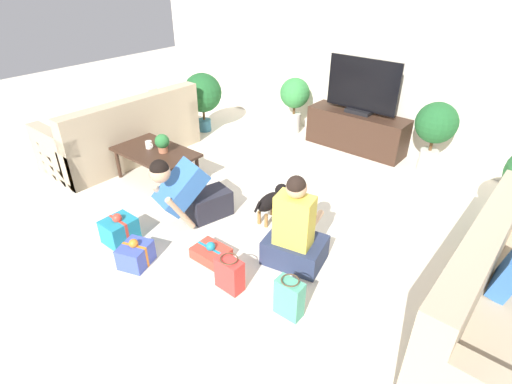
{
  "coord_description": "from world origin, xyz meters",
  "views": [
    {
      "loc": [
        2.25,
        -2.66,
        2.41
      ],
      "look_at": [
        0.13,
        -0.12,
        0.45
      ],
      "focal_mm": 28.0,
      "sensor_mm": 36.0,
      "label": 1
    }
  ],
  "objects_px": {
    "sofa_left": "(124,135)",
    "person_kneeling": "(190,193)",
    "potted_plant_back_right": "(436,127)",
    "dog": "(273,200)",
    "potted_plant_back_left": "(295,97)",
    "potted_plant_corner_left": "(202,94)",
    "person_sitting": "(295,234)",
    "gift_bag_b": "(289,298)",
    "gift_box_a": "(211,253)",
    "tabletop_plant": "(162,142)",
    "gift_box_c": "(120,230)",
    "mug": "(149,145)",
    "gift_bag_a": "(230,274)",
    "gift_box_b": "(136,254)",
    "tv_console": "(356,131)",
    "tv": "(362,89)",
    "coffee_table": "(155,154)"
  },
  "relations": [
    {
      "from": "sofa_left",
      "to": "person_kneeling",
      "type": "xyz_separation_m",
      "value": [
        1.9,
        -0.51,
        0.04
      ]
    },
    {
      "from": "potted_plant_back_right",
      "to": "dog",
      "type": "bearing_deg",
      "value": -111.91
    },
    {
      "from": "potted_plant_back_left",
      "to": "potted_plant_corner_left",
      "type": "distance_m",
      "value": 1.41
    },
    {
      "from": "person_sitting",
      "to": "gift_bag_b",
      "type": "xyz_separation_m",
      "value": [
        0.33,
        -0.53,
        -0.15
      ]
    },
    {
      "from": "potted_plant_back_left",
      "to": "gift_box_a",
      "type": "relative_size",
      "value": 2.6
    },
    {
      "from": "tabletop_plant",
      "to": "sofa_left",
      "type": "bearing_deg",
      "value": 172.36
    },
    {
      "from": "gift_box_c",
      "to": "mug",
      "type": "distance_m",
      "value": 1.32
    },
    {
      "from": "tabletop_plant",
      "to": "gift_bag_b",
      "type": "bearing_deg",
      "value": -17.4
    },
    {
      "from": "dog",
      "to": "gift_bag_a",
      "type": "distance_m",
      "value": 1.11
    },
    {
      "from": "potted_plant_corner_left",
      "to": "dog",
      "type": "distance_m",
      "value": 2.71
    },
    {
      "from": "person_kneeling",
      "to": "gift_bag_b",
      "type": "bearing_deg",
      "value": 0.08
    },
    {
      "from": "potted_plant_back_left",
      "to": "gift_box_c",
      "type": "height_order",
      "value": "potted_plant_back_left"
    },
    {
      "from": "dog",
      "to": "tabletop_plant",
      "type": "xyz_separation_m",
      "value": [
        -1.48,
        -0.21,
        0.3
      ]
    },
    {
      "from": "gift_box_a",
      "to": "gift_box_c",
      "type": "xyz_separation_m",
      "value": [
        -0.87,
        -0.38,
        0.07
      ]
    },
    {
      "from": "potted_plant_back_right",
      "to": "gift_box_b",
      "type": "distance_m",
      "value": 3.79
    },
    {
      "from": "sofa_left",
      "to": "gift_bag_b",
      "type": "xyz_separation_m",
      "value": [
        3.41,
        -0.89,
        -0.14
      ]
    },
    {
      "from": "person_sitting",
      "to": "gift_box_b",
      "type": "relative_size",
      "value": 2.66
    },
    {
      "from": "tv_console",
      "to": "gift_box_b",
      "type": "bearing_deg",
      "value": -94.89
    },
    {
      "from": "gift_box_a",
      "to": "gift_bag_b",
      "type": "bearing_deg",
      "value": -5.09
    },
    {
      "from": "gift_bag_b",
      "to": "tabletop_plant",
      "type": "distance_m",
      "value": 2.53
    },
    {
      "from": "person_sitting",
      "to": "tabletop_plant",
      "type": "bearing_deg",
      "value": -18.25
    },
    {
      "from": "tv",
      "to": "dog",
      "type": "distance_m",
      "value": 2.29
    },
    {
      "from": "tv",
      "to": "gift_box_b",
      "type": "relative_size",
      "value": 2.99
    },
    {
      "from": "potted_plant_back_left",
      "to": "gift_box_c",
      "type": "relative_size",
      "value": 2.71
    },
    {
      "from": "potted_plant_corner_left",
      "to": "gift_box_c",
      "type": "distance_m",
      "value": 2.96
    },
    {
      "from": "gift_box_c",
      "to": "tabletop_plant",
      "type": "height_order",
      "value": "tabletop_plant"
    },
    {
      "from": "person_kneeling",
      "to": "mug",
      "type": "distance_m",
      "value": 1.14
    },
    {
      "from": "gift_bag_a",
      "to": "gift_box_a",
      "type": "bearing_deg",
      "value": 156.92
    },
    {
      "from": "tv",
      "to": "gift_bag_b",
      "type": "relative_size",
      "value": 2.9
    },
    {
      "from": "tv_console",
      "to": "mug",
      "type": "xyz_separation_m",
      "value": [
        -1.5,
        -2.44,
        0.19
      ]
    },
    {
      "from": "gift_bag_b",
      "to": "tabletop_plant",
      "type": "relative_size",
      "value": 1.57
    },
    {
      "from": "potted_plant_back_left",
      "to": "tabletop_plant",
      "type": "height_order",
      "value": "potted_plant_back_left"
    },
    {
      "from": "sofa_left",
      "to": "tabletop_plant",
      "type": "xyz_separation_m",
      "value": [
        1.03,
        -0.14,
        0.22
      ]
    },
    {
      "from": "coffee_table",
      "to": "tv",
      "type": "distance_m",
      "value": 2.86
    },
    {
      "from": "sofa_left",
      "to": "coffee_table",
      "type": "height_order",
      "value": "sofa_left"
    },
    {
      "from": "sofa_left",
      "to": "coffee_table",
      "type": "distance_m",
      "value": 0.94
    },
    {
      "from": "potted_plant_back_left",
      "to": "person_kneeling",
      "type": "distance_m",
      "value": 2.81
    },
    {
      "from": "potted_plant_back_right",
      "to": "dog",
      "type": "xyz_separation_m",
      "value": [
        -0.86,
        -2.14,
        -0.37
      ]
    },
    {
      "from": "potted_plant_back_left",
      "to": "mug",
      "type": "distance_m",
      "value": 2.44
    },
    {
      "from": "dog",
      "to": "gift_box_a",
      "type": "distance_m",
      "value": 0.89
    },
    {
      "from": "potted_plant_back_right",
      "to": "gift_box_b",
      "type": "height_order",
      "value": "potted_plant_back_right"
    },
    {
      "from": "potted_plant_back_right",
      "to": "gift_bag_b",
      "type": "bearing_deg",
      "value": -89.17
    },
    {
      "from": "coffee_table",
      "to": "dog",
      "type": "height_order",
      "value": "coffee_table"
    },
    {
      "from": "gift_bag_b",
      "to": "person_sitting",
      "type": "bearing_deg",
      "value": 121.71
    },
    {
      "from": "potted_plant_corner_left",
      "to": "tv_console",
      "type": "bearing_deg",
      "value": 22.84
    },
    {
      "from": "gift_box_b",
      "to": "tabletop_plant",
      "type": "relative_size",
      "value": 1.53
    },
    {
      "from": "tv",
      "to": "gift_box_c",
      "type": "height_order",
      "value": "tv"
    },
    {
      "from": "dog",
      "to": "gift_box_c",
      "type": "distance_m",
      "value": 1.55
    },
    {
      "from": "tv",
      "to": "gift_box_a",
      "type": "bearing_deg",
      "value": -87.05
    },
    {
      "from": "tv_console",
      "to": "gift_bag_a",
      "type": "distance_m",
      "value": 3.28
    }
  ]
}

